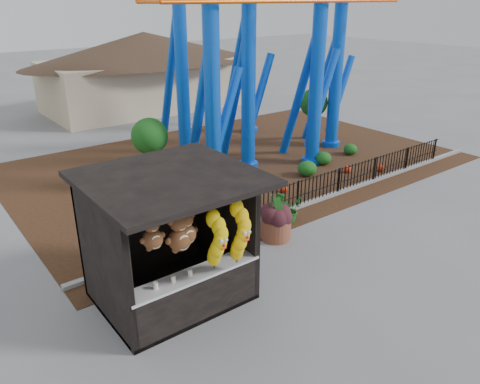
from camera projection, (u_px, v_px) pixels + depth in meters
ground at (299, 276)px, 11.87m from camera, size 120.00×120.00×0.00m
mulch_bed at (236, 162)px, 19.97m from camera, size 18.00×12.00×0.02m
curb at (322, 198)px, 16.28m from camera, size 18.00×0.18×0.12m
prize_booth at (175, 244)px, 10.27m from camera, size 3.50×3.40×3.12m
picket_fence at (341, 181)px, 16.61m from camera, size 12.20×0.06×1.00m
roller_coaster at (255, 0)px, 18.28m from camera, size 11.00×6.37×10.82m
terracotta_planter at (276, 229)px, 13.59m from camera, size 1.05×1.05×0.64m
planter_foliage at (277, 209)px, 13.34m from camera, size 0.70×0.70×0.64m
potted_plant at (290, 209)px, 14.60m from camera, size 0.88×0.80×0.83m
landscaping at (278, 169)px, 18.30m from camera, size 7.89×4.14×0.69m
pavilion at (145, 58)px, 28.71m from camera, size 15.00×15.00×4.80m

